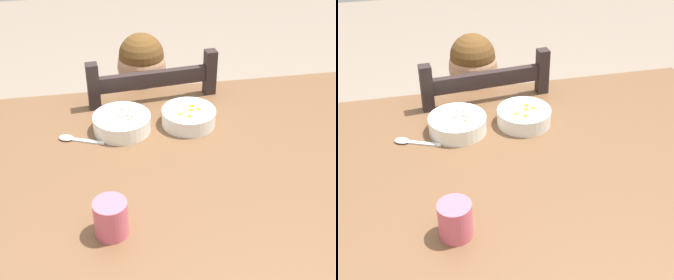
{
  "view_description": "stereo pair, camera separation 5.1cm",
  "coord_description": "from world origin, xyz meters",
  "views": [
    {
      "loc": [
        -0.19,
        -0.95,
        1.53
      ],
      "look_at": [
        -0.01,
        0.06,
        0.83
      ],
      "focal_mm": 49.99,
      "sensor_mm": 36.0,
      "label": 1
    },
    {
      "loc": [
        -0.24,
        -0.94,
        1.53
      ],
      "look_at": [
        -0.01,
        0.06,
        0.83
      ],
      "focal_mm": 49.99,
      "sensor_mm": 36.0,
      "label": 2
    }
  ],
  "objects": [
    {
      "name": "dining_table",
      "position": [
        0.0,
        0.0,
        0.67
      ],
      "size": [
        1.41,
        0.92,
        0.78
      ],
      "color": "brown",
      "rests_on": "ground"
    },
    {
      "name": "dining_chair",
      "position": [
        -0.02,
        0.51,
        0.44
      ],
      "size": [
        0.46,
        0.46,
        0.93
      ],
      "color": "#2A201F",
      "rests_on": "ground"
    },
    {
      "name": "child_figure",
      "position": [
        -0.02,
        0.5,
        0.62
      ],
      "size": [
        0.32,
        0.32,
        0.94
      ],
      "color": "beige",
      "rests_on": "ground"
    },
    {
      "name": "bowl_of_peas",
      "position": [
        -0.12,
        0.21,
        0.8
      ],
      "size": [
        0.17,
        0.17,
        0.05
      ],
      "color": "white",
      "rests_on": "dining_table"
    },
    {
      "name": "bowl_of_carrots",
      "position": [
        0.08,
        0.21,
        0.8
      ],
      "size": [
        0.16,
        0.16,
        0.05
      ],
      "color": "white",
      "rests_on": "dining_table"
    },
    {
      "name": "spoon",
      "position": [
        -0.27,
        0.18,
        0.78
      ],
      "size": [
        0.13,
        0.07,
        0.01
      ],
      "color": "silver",
      "rests_on": "dining_table"
    },
    {
      "name": "drinking_cup",
      "position": [
        -0.18,
        -0.2,
        0.82
      ],
      "size": [
        0.08,
        0.08,
        0.09
      ],
      "primitive_type": "cylinder",
      "color": "#D75E73",
      "rests_on": "dining_table"
    }
  ]
}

